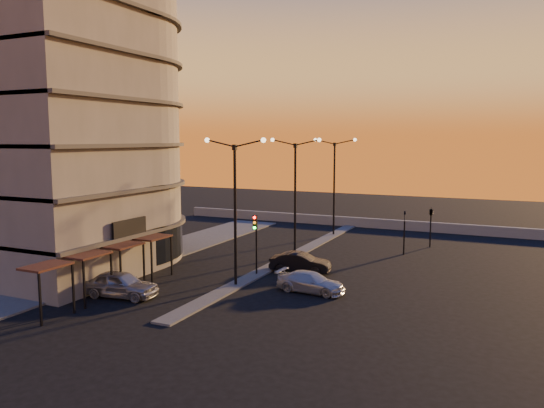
% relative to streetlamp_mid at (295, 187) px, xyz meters
% --- Properties ---
extents(ground, '(120.00, 120.00, 0.00)m').
position_rel_streetlamp_mid_xyz_m(ground, '(0.00, -10.00, -5.59)').
color(ground, black).
rests_on(ground, ground).
extents(sidewalk_west, '(5.00, 40.00, 0.12)m').
position_rel_streetlamp_mid_xyz_m(sidewalk_west, '(-10.50, -6.00, -5.53)').
color(sidewalk_west, '#464644').
rests_on(sidewalk_west, ground).
extents(median, '(1.20, 36.00, 0.12)m').
position_rel_streetlamp_mid_xyz_m(median, '(0.00, 0.00, -5.53)').
color(median, '#464644').
rests_on(median, ground).
extents(parapet, '(44.00, 0.50, 1.00)m').
position_rel_streetlamp_mid_xyz_m(parapet, '(2.00, 16.00, -5.09)').
color(parapet, slate).
rests_on(parapet, ground).
extents(building, '(14.35, 17.08, 25.00)m').
position_rel_streetlamp_mid_xyz_m(building, '(-14.00, -9.97, 6.32)').
color(building, '#646058').
rests_on(building, ground).
extents(streetlamp_near, '(4.32, 0.32, 9.51)m').
position_rel_streetlamp_mid_xyz_m(streetlamp_near, '(0.00, -10.00, 0.00)').
color(streetlamp_near, black).
rests_on(streetlamp_near, ground).
extents(streetlamp_mid, '(4.32, 0.32, 9.51)m').
position_rel_streetlamp_mid_xyz_m(streetlamp_mid, '(0.00, 0.00, 0.00)').
color(streetlamp_mid, black).
rests_on(streetlamp_mid, ground).
extents(streetlamp_far, '(4.32, 0.32, 9.51)m').
position_rel_streetlamp_mid_xyz_m(streetlamp_far, '(0.00, 10.00, 0.00)').
color(streetlamp_far, black).
rests_on(streetlamp_far, ground).
extents(traffic_light_main, '(0.28, 0.44, 4.25)m').
position_rel_streetlamp_mid_xyz_m(traffic_light_main, '(0.00, -7.13, -2.70)').
color(traffic_light_main, black).
rests_on(traffic_light_main, ground).
extents(signal_east_a, '(0.13, 0.16, 3.60)m').
position_rel_streetlamp_mid_xyz_m(signal_east_a, '(8.00, 4.00, -3.66)').
color(signal_east_a, black).
rests_on(signal_east_a, ground).
extents(signal_east_b, '(0.42, 1.99, 3.60)m').
position_rel_streetlamp_mid_xyz_m(signal_east_b, '(9.50, 8.00, -2.49)').
color(signal_east_b, black).
rests_on(signal_east_b, ground).
extents(car_hatchback, '(4.82, 2.46, 1.57)m').
position_rel_streetlamp_mid_xyz_m(car_hatchback, '(-5.14, -14.98, -4.81)').
color(car_hatchback, '#9B9DA2').
rests_on(car_hatchback, ground).
extents(car_sedan, '(4.44, 2.06, 1.41)m').
position_rel_streetlamp_mid_xyz_m(car_sedan, '(2.45, -4.95, -4.89)').
color(car_sedan, black).
rests_on(car_sedan, ground).
extents(car_wagon, '(4.42, 2.01, 1.25)m').
position_rel_streetlamp_mid_xyz_m(car_wagon, '(4.86, -9.23, -4.97)').
color(car_wagon, '#B7BCC0').
rests_on(car_wagon, ground).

